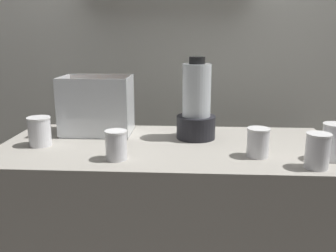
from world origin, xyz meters
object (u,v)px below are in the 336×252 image
object	(u,v)px
blender_pitcher	(196,107)
juice_cup_pomegranate_far_left	(40,132)
carrot_display_bin	(97,116)
juice_cup_orange_left	(116,146)
juice_cup_pomegranate_far_right	(334,143)
juice_cup_orange_right	(317,153)
juice_cup_mango_middle	(258,144)

from	to	relation	value
blender_pitcher	juice_cup_pomegranate_far_left	world-z (taller)	blender_pitcher
carrot_display_bin	juice_cup_orange_left	distance (m)	0.40
juice_cup_pomegranate_far_left	juice_cup_pomegranate_far_right	distance (m)	1.15
carrot_display_bin	juice_cup_orange_right	distance (m)	0.95
blender_pitcher	juice_cup_mango_middle	size ratio (longest dim) A/B	3.24
carrot_display_bin	blender_pitcher	bearing A→B (deg)	-7.06
carrot_display_bin	juice_cup_pomegranate_far_left	size ratio (longest dim) A/B	2.62
juice_cup_orange_left	juice_cup_mango_middle	size ratio (longest dim) A/B	0.99
carrot_display_bin	juice_cup_orange_left	size ratio (longest dim) A/B	2.88
carrot_display_bin	juice_cup_pomegranate_far_left	bearing A→B (deg)	-132.33
juice_cup_pomegranate_far_left	juice_cup_orange_right	distance (m)	1.07
juice_cup_orange_left	juice_cup_orange_right	bearing A→B (deg)	-3.90
juice_cup_pomegranate_far_left	juice_cup_pomegranate_far_right	bearing A→B (deg)	-5.56
blender_pitcher	juice_cup_pomegranate_far_left	distance (m)	0.67
blender_pitcher	juice_cup_mango_middle	world-z (taller)	blender_pitcher
juice_cup_pomegranate_far_left	juice_cup_orange_right	xyz separation A→B (m)	(1.05, -0.20, -0.00)
juice_cup_pomegranate_far_left	juice_cup_pomegranate_far_right	world-z (taller)	juice_cup_pomegranate_far_right
juice_cup_orange_right	blender_pitcher	bearing A→B (deg)	139.15
juice_cup_pomegranate_far_left	juice_cup_orange_right	bearing A→B (deg)	-10.85
juice_cup_pomegranate_far_right	juice_cup_pomegranate_far_left	bearing A→B (deg)	174.44
juice_cup_mango_middle	juice_cup_orange_right	world-z (taller)	juice_cup_orange_right
blender_pitcher	juice_cup_mango_middle	distance (m)	0.34
juice_cup_orange_left	juice_cup_pomegranate_far_right	xyz separation A→B (m)	(0.79, 0.04, 0.01)
juice_cup_mango_middle	juice_cup_orange_right	distance (m)	0.21
juice_cup_pomegranate_far_left	juice_cup_pomegranate_far_right	size ratio (longest dim) A/B	0.88
blender_pitcher	juice_cup_mango_middle	bearing A→B (deg)	-46.63
juice_cup_pomegranate_far_left	juice_cup_pomegranate_far_right	xyz separation A→B (m)	(1.14, -0.11, 0.01)
juice_cup_pomegranate_far_left	juice_cup_mango_middle	distance (m)	0.88
juice_cup_mango_middle	juice_cup_pomegranate_far_left	bearing A→B (deg)	174.10
juice_cup_pomegranate_far_right	juice_cup_mango_middle	bearing A→B (deg)	175.57
juice_cup_mango_middle	juice_cup_pomegranate_far_right	size ratio (longest dim) A/B	0.81
blender_pitcher	juice_cup_orange_right	xyz separation A→B (m)	(0.41, -0.35, -0.09)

